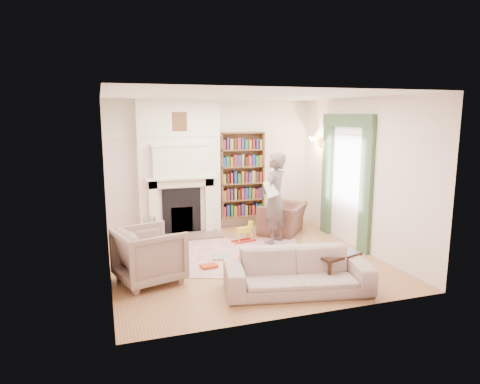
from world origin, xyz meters
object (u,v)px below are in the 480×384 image
object	(u,v)px
bookcase	(242,175)
armchair_reading	(283,218)
paraffin_heater	(150,231)
rocking_horse	(244,232)
sofa	(297,272)
man_reading	(274,198)
coffee_table	(335,267)
armchair_left	(149,255)

from	to	relation	value
bookcase	armchair_reading	size ratio (longest dim) A/B	1.90
bookcase	paraffin_heater	xyz separation A→B (m)	(-2.13, -0.75, -0.90)
rocking_horse	sofa	bearing A→B (deg)	-102.09
armchair_reading	sofa	world-z (taller)	armchair_reading
man_reading	armchair_reading	bearing A→B (deg)	-168.43
coffee_table	bookcase	bearing A→B (deg)	78.86
sofa	rocking_horse	distance (m)	2.51
armchair_reading	coffee_table	xyz separation A→B (m)	(-0.33, -2.70, -0.09)
coffee_table	armchair_left	bearing A→B (deg)	145.78
bookcase	rocking_horse	world-z (taller)	bookcase
rocking_horse	coffee_table	bearing A→B (deg)	-84.97
coffee_table	paraffin_heater	world-z (taller)	paraffin_heater
armchair_left	coffee_table	bearing A→B (deg)	-124.19
paraffin_heater	sofa	bearing A→B (deg)	-59.18
coffee_table	rocking_horse	world-z (taller)	coffee_table
armchair_reading	man_reading	bearing A→B (deg)	4.97
coffee_table	paraffin_heater	distance (m)	3.68
rocking_horse	paraffin_heater	bearing A→B (deg)	155.42
man_reading	rocking_horse	size ratio (longest dim) A/B	3.81
sofa	rocking_horse	bearing A→B (deg)	100.34
man_reading	rocking_horse	xyz separation A→B (m)	(-0.56, 0.21, -0.68)
sofa	bookcase	bearing A→B (deg)	95.19
armchair_left	sofa	bearing A→B (deg)	-134.49
armchair_left	paraffin_heater	distance (m)	1.90
armchair_left	coffee_table	world-z (taller)	armchair_left
coffee_table	rocking_horse	distance (m)	2.41
sofa	armchair_reading	bearing A→B (deg)	81.32
coffee_table	armchair_reading	bearing A→B (deg)	66.54
armchair_reading	coffee_table	world-z (taller)	armchair_reading
bookcase	sofa	xyz separation A→B (m)	(-0.38, -3.68, -0.88)
sofa	coffee_table	size ratio (longest dim) A/B	2.93
man_reading	armchair_left	bearing A→B (deg)	-15.28
bookcase	armchair_reading	distance (m)	1.34
sofa	paraffin_heater	size ratio (longest dim) A/B	3.73
armchair_left	paraffin_heater	bearing A→B (deg)	-22.70
bookcase	paraffin_heater	distance (m)	2.43
coffee_table	paraffin_heater	bearing A→B (deg)	115.37
bookcase	armchair_reading	world-z (taller)	bookcase
rocking_horse	bookcase	bearing A→B (deg)	62.18
coffee_table	rocking_horse	bearing A→B (deg)	89.77
armchair_reading	armchair_left	size ratio (longest dim) A/B	1.06
sofa	paraffin_heater	world-z (taller)	sofa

